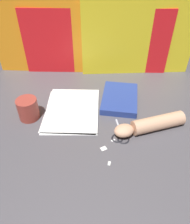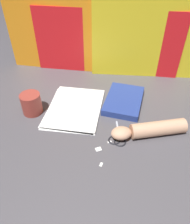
% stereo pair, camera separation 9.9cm
% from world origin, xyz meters
% --- Properties ---
extents(ground_plane, '(6.00, 6.00, 0.00)m').
position_xyz_m(ground_plane, '(0.00, 0.00, 0.00)').
color(ground_plane, '#4C494F').
extents(backdrop_panel_left, '(0.56, 0.03, 0.52)m').
position_xyz_m(backdrop_panel_left, '(-0.31, 0.46, 0.26)').
color(backdrop_panel_left, orange).
rests_on(backdrop_panel_left, ground_plane).
extents(backdrop_panel_center, '(0.85, 0.04, 0.38)m').
position_xyz_m(backdrop_panel_center, '(0.01, 0.46, 0.19)').
color(backdrop_panel_center, red).
rests_on(backdrop_panel_center, ground_plane).
extents(backdrop_panel_right, '(0.65, 0.08, 0.51)m').
position_xyz_m(backdrop_panel_right, '(0.25, 0.46, 0.26)').
color(backdrop_panel_right, yellow).
rests_on(backdrop_panel_right, ground_plane).
extents(paper_stack, '(0.27, 0.35, 0.01)m').
position_xyz_m(paper_stack, '(-0.10, 0.07, 0.00)').
color(paper_stack, white).
rests_on(paper_stack, ground_plane).
extents(book_closed, '(0.21, 0.28, 0.03)m').
position_xyz_m(book_closed, '(0.14, 0.15, 0.02)').
color(book_closed, navy).
rests_on(book_closed, ground_plane).
extents(scissors, '(0.12, 0.16, 0.01)m').
position_xyz_m(scissors, '(0.14, -0.10, 0.00)').
color(scissors, silver).
rests_on(scissors, ground_plane).
extents(hand_forearm, '(0.33, 0.17, 0.07)m').
position_xyz_m(hand_forearm, '(0.27, -0.06, 0.03)').
color(hand_forearm, tan).
rests_on(hand_forearm, ground_plane).
extents(paper_scrap_near, '(0.01, 0.02, 0.00)m').
position_xyz_m(paper_scrap_near, '(0.09, -0.25, 0.00)').
color(paper_scrap_near, white).
rests_on(paper_scrap_near, ground_plane).
extents(paper_scrap_mid, '(0.03, 0.03, 0.00)m').
position_xyz_m(paper_scrap_mid, '(0.06, -0.18, 0.00)').
color(paper_scrap_mid, white).
rests_on(paper_scrap_mid, ground_plane).
extents(paper_scrap_far, '(0.02, 0.02, 0.00)m').
position_xyz_m(paper_scrap_far, '(0.10, -0.13, 0.00)').
color(paper_scrap_far, white).
rests_on(paper_scrap_far, ground_plane).
extents(mug, '(0.10, 0.10, 0.10)m').
position_xyz_m(mug, '(-0.29, 0.01, 0.05)').
color(mug, '#99382D').
rests_on(mug, ground_plane).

